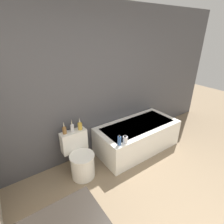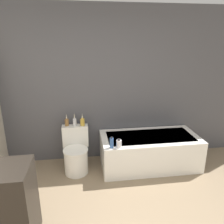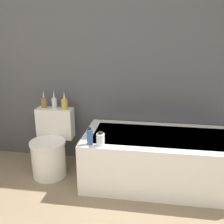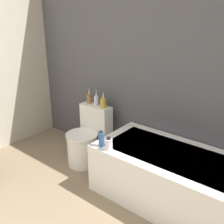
{
  "view_description": "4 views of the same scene",
  "coord_description": "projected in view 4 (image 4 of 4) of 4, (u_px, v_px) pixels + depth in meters",
  "views": [
    {
      "loc": [
        -1.36,
        -0.18,
        2.17
      ],
      "look_at": [
        0.09,
        1.87,
        0.99
      ],
      "focal_mm": 28.0,
      "sensor_mm": 36.0,
      "label": 1
    },
    {
      "loc": [
        -0.36,
        -1.26,
        2.03
      ],
      "look_at": [
        0.08,
        1.81,
        1.02
      ],
      "focal_mm": 35.0,
      "sensor_mm": 36.0,
      "label": 2
    },
    {
      "loc": [
        0.6,
        -0.62,
        1.6
      ],
      "look_at": [
        0.24,
        1.73,
        0.83
      ],
      "focal_mm": 42.0,
      "sensor_mm": 36.0,
      "label": 3
    },
    {
      "loc": [
        1.6,
        -0.16,
        1.82
      ],
      "look_at": [
        0.06,
        1.76,
        0.87
      ],
      "focal_mm": 42.0,
      "sensor_mm": 36.0,
      "label": 4
    }
  ],
  "objects": [
    {
      "name": "bathtub",
      "position": [
        175.0,
        179.0,
        2.58
      ],
      "size": [
        1.61,
        0.78,
        0.53
      ],
      "color": "white",
      "rests_on": "ground"
    },
    {
      "name": "shampoo_bottle_short",
      "position": [
        109.0,
        144.0,
        2.56
      ],
      "size": [
        0.08,
        0.08,
        0.14
      ],
      "color": "silver",
      "rests_on": "bathtub"
    },
    {
      "name": "wall_back_tiled",
      "position": [
        141.0,
        60.0,
        2.95
      ],
      "size": [
        6.4,
        0.06,
        2.6
      ],
      "color": "#4C4C51",
      "rests_on": "ground_plane"
    },
    {
      "name": "vase_gold",
      "position": [
        89.0,
        98.0,
        3.35
      ],
      "size": [
        0.06,
        0.06,
        0.21
      ],
      "color": "olive",
      "rests_on": "toilet"
    },
    {
      "name": "toilet",
      "position": [
        86.0,
        140.0,
        3.29
      ],
      "size": [
        0.42,
        0.55,
        0.71
      ],
      "color": "white",
      "rests_on": "ground"
    },
    {
      "name": "shampoo_bottle_tall",
      "position": [
        101.0,
        139.0,
        2.63
      ],
      "size": [
        0.06,
        0.06,
        0.17
      ],
      "color": "#335999",
      "rests_on": "bathtub"
    },
    {
      "name": "vase_bronze",
      "position": [
        103.0,
        102.0,
        3.18
      ],
      "size": [
        0.07,
        0.07,
        0.21
      ],
      "color": "gold",
      "rests_on": "toilet"
    },
    {
      "name": "vase_silver",
      "position": [
        96.0,
        100.0,
        3.27
      ],
      "size": [
        0.06,
        0.06,
        0.22
      ],
      "color": "silver",
      "rests_on": "toilet"
    }
  ]
}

